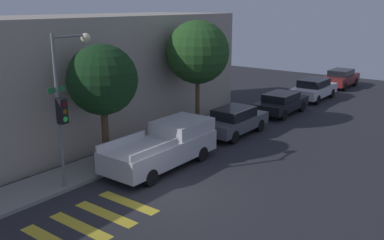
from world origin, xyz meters
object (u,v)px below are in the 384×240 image
at_px(sedan_far_end, 314,89).
at_px(sedan_middle, 281,103).
at_px(pickup_truck, 165,145).
at_px(sedan_tail_of_row, 341,78).
at_px(tree_midblock, 198,52).
at_px(sedan_near_corner, 235,121).
at_px(tree_near_corner, 102,80).
at_px(traffic_light_pole, 66,93).

bearing_deg(sedan_far_end, sedan_middle, -180.00).
relative_size(pickup_truck, sedan_tail_of_row, 1.22).
height_order(pickup_truck, tree_midblock, tree_midblock).
bearing_deg(sedan_far_end, sedan_near_corner, 180.00).
bearing_deg(sedan_tail_of_row, pickup_truck, 180.00).
bearing_deg(sedan_middle, sedan_tail_of_row, 0.00).
xyz_separation_m(sedan_far_end, tree_near_corner, (-17.97, 1.94, 2.91)).
distance_m(traffic_light_pole, pickup_truck, 4.86).
bearing_deg(sedan_tail_of_row, tree_near_corner, 175.34).
xyz_separation_m(pickup_truck, sedan_near_corner, (5.60, 0.00, -0.13)).
distance_m(sedan_near_corner, sedan_middle, 5.53).
bearing_deg(tree_midblock, pickup_truck, -158.56).
xyz_separation_m(sedan_middle, sedan_tail_of_row, (11.10, 0.00, 0.06)).
relative_size(traffic_light_pole, tree_near_corner, 1.11).
relative_size(pickup_truck, sedan_far_end, 1.18).
xyz_separation_m(sedan_far_end, tree_midblock, (-11.48, 1.94, 3.47)).
xyz_separation_m(sedan_tail_of_row, tree_near_corner, (-23.78, 1.94, 2.91)).
relative_size(sedan_near_corner, sedan_tail_of_row, 0.97).
bearing_deg(sedan_near_corner, tree_near_corner, 164.83).
distance_m(sedan_far_end, tree_near_corner, 18.31).
height_order(sedan_near_corner, tree_near_corner, tree_near_corner).
bearing_deg(traffic_light_pole, sedan_near_corner, -7.68).
distance_m(traffic_light_pole, sedan_tail_of_row, 26.24).
xyz_separation_m(pickup_truck, tree_midblock, (4.94, 1.94, 3.36)).
bearing_deg(sedan_far_end, traffic_light_pole, 176.41).
height_order(pickup_truck, tree_near_corner, tree_near_corner).
bearing_deg(sedan_middle, pickup_truck, 180.00).
relative_size(pickup_truck, sedan_middle, 1.23).
bearing_deg(sedan_middle, tree_near_corner, 171.31).
relative_size(sedan_middle, tree_midblock, 0.73).
height_order(pickup_truck, sedan_near_corner, pickup_truck).
distance_m(pickup_truck, sedan_far_end, 16.42).
height_order(sedan_near_corner, tree_midblock, tree_midblock).
relative_size(sedan_far_end, tree_midblock, 0.76).
height_order(sedan_far_end, sedan_tail_of_row, sedan_far_end).
relative_size(pickup_truck, tree_near_corner, 1.03).
distance_m(sedan_far_end, tree_midblock, 12.15).
relative_size(traffic_light_pole, sedan_middle, 1.32).
height_order(sedan_near_corner, sedan_tail_of_row, sedan_tail_of_row).
bearing_deg(sedan_tail_of_row, traffic_light_pole, 177.21).
bearing_deg(sedan_middle, traffic_light_pole, 175.14).
distance_m(traffic_light_pole, tree_midblock, 8.82).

